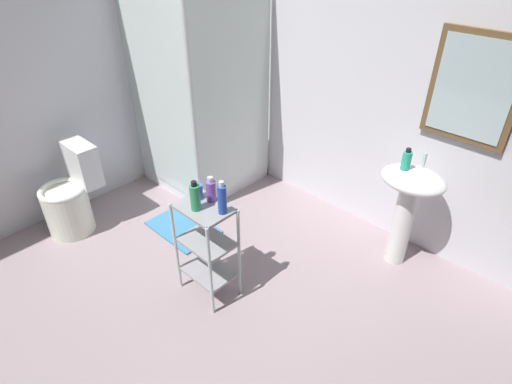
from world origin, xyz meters
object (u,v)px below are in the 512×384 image
storage_cart (207,243)px  body_wash_bottle_green (195,197)px  shower_stall (202,142)px  toilet (71,197)px  bath_mat (183,228)px  pedestal_sink (408,199)px  hand_soap_bottle (406,160)px  rinse_cup (198,191)px  conditioner_bottle_purple (211,190)px  shampoo_bottle_blue (222,199)px

storage_cart → body_wash_bottle_green: body_wash_bottle_green is taller
shower_stall → toilet: 1.27m
shower_stall → bath_mat: size_ratio=3.33×
pedestal_sink → hand_soap_bottle: bearing=-170.2°
rinse_cup → bath_mat: 1.02m
body_wash_bottle_green → bath_mat: body_wash_bottle_green is taller
shower_stall → toilet: shower_stall is taller
shower_stall → body_wash_bottle_green: bearing=-41.1°
body_wash_bottle_green → storage_cart: bearing=71.9°
storage_cart → conditioner_bottle_purple: 0.39m
shower_stall → shampoo_bottle_blue: 1.59m
toilet → shampoo_bottle_blue: (1.52, 0.35, 0.53)m
toilet → conditioner_bottle_purple: bearing=16.0°
storage_cart → conditioner_bottle_purple: (-0.02, 0.09, 0.38)m
shower_stall → conditioner_bottle_purple: bearing=-37.1°
hand_soap_bottle → toilet: bearing=-144.6°
body_wash_bottle_green → rinse_cup: body_wash_bottle_green is taller
shampoo_bottle_blue → conditioner_bottle_purple: bearing=164.9°
shampoo_bottle_blue → bath_mat: bearing=162.8°
bath_mat → hand_soap_bottle: bearing=31.9°
storage_cart → conditioner_bottle_purple: conditioner_bottle_purple is taller
pedestal_sink → bath_mat: 1.87m
body_wash_bottle_green → bath_mat: (-0.69, 0.35, -0.82)m
storage_cart → hand_soap_bottle: size_ratio=4.64×
body_wash_bottle_green → hand_soap_bottle: bearing=58.8°
hand_soap_bottle → body_wash_bottle_green: bearing=-121.2°
storage_cart → hand_soap_bottle: 1.49m
pedestal_sink → body_wash_bottle_green: 1.54m
toilet → conditioner_bottle_purple: size_ratio=4.30×
toilet → body_wash_bottle_green: size_ratio=3.65×
storage_cart → shampoo_bottle_blue: size_ratio=3.23×
shower_stall → conditioner_bottle_purple: size_ratio=11.31×
conditioner_bottle_purple → shampoo_bottle_blue: 0.16m
hand_soap_bottle → conditioner_bottle_purple: (-0.77, -1.13, -0.06)m
storage_cart → pedestal_sink: bearing=56.2°
bath_mat → rinse_cup: bearing=-23.5°
pedestal_sink → shampoo_bottle_blue: (-0.69, -1.18, 0.26)m
pedestal_sink → hand_soap_bottle: hand_soap_bottle is taller
shampoo_bottle_blue → bath_mat: size_ratio=0.38×
shampoo_bottle_blue → bath_mat: 1.21m
toilet → conditioner_bottle_purple: conditioner_bottle_purple is taller
body_wash_bottle_green → rinse_cup: bearing=134.5°
rinse_cup → conditioner_bottle_purple: bearing=27.5°
bath_mat → storage_cart: bearing=-23.4°
conditioner_bottle_purple → shampoo_bottle_blue: size_ratio=0.77×
bath_mat → shampoo_bottle_blue: bearing=-17.2°
storage_cart → bath_mat: size_ratio=1.23×
hand_soap_bottle → conditioner_bottle_purple: bearing=-124.3°
conditioner_bottle_purple → bath_mat: bearing=162.3°
toilet → shampoo_bottle_blue: shampoo_bottle_blue is taller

